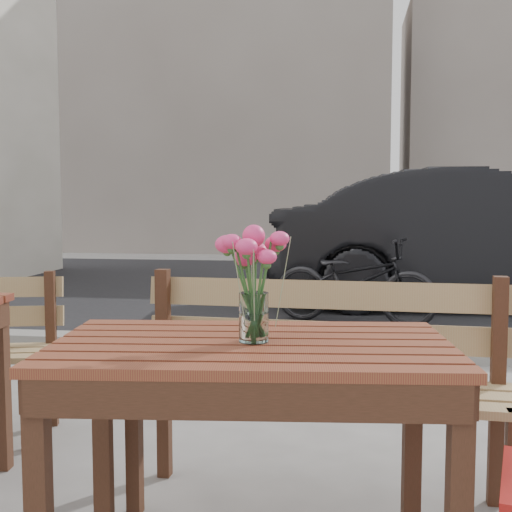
{
  "coord_description": "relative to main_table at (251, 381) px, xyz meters",
  "views": [
    {
      "loc": [
        0.07,
        -1.9,
        1.19
      ],
      "look_at": [
        -0.21,
        0.09,
        1.02
      ],
      "focal_mm": 45.0,
      "sensor_mm": 36.0,
      "label": 1
    }
  ],
  "objects": [
    {
      "name": "street",
      "position": [
        0.22,
        5.02,
        -0.6
      ],
      "size": [
        30.0,
        8.12,
        0.12
      ],
      "color": "black",
      "rests_on": "ground"
    },
    {
      "name": "backdrop_buildings",
      "position": [
        0.39,
        14.35,
        2.97
      ],
      "size": [
        15.5,
        4.0,
        8.0
      ],
      "color": "gray",
      "rests_on": "ground"
    },
    {
      "name": "main_table",
      "position": [
        0.0,
        0.0,
        0.0
      ],
      "size": [
        1.3,
        0.83,
        0.76
      ],
      "rotation": [
        0.0,
        0.0,
        0.1
      ],
      "color": "maroon",
      "rests_on": "ground"
    },
    {
      "name": "main_bench",
      "position": [
        0.19,
        0.57,
        -0.07
      ],
      "size": [
        1.52,
        0.52,
        0.93
      ],
      "rotation": [
        0.0,
        0.0,
        -0.05
      ],
      "color": "#A18153",
      "rests_on": "ground"
    },
    {
      "name": "main_vase",
      "position": [
        0.01,
        -0.0,
        0.35
      ],
      "size": [
        0.2,
        0.2,
        0.36
      ],
      "color": "white",
      "rests_on": "main_table"
    },
    {
      "name": "parked_car",
      "position": [
        1.77,
        5.68,
        0.14
      ],
      "size": [
        4.8,
        1.89,
        1.56
      ],
      "primitive_type": "imported",
      "rotation": [
        0.0,
        0.0,
        1.62
      ],
      "color": "black",
      "rests_on": "ground"
    },
    {
      "name": "bicycle",
      "position": [
        0.37,
        4.35,
        -0.21
      ],
      "size": [
        1.71,
        0.98,
        0.85
      ],
      "primitive_type": "imported",
      "rotation": [
        0.0,
        0.0,
        1.3
      ],
      "color": "black",
      "rests_on": "ground"
    }
  ]
}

